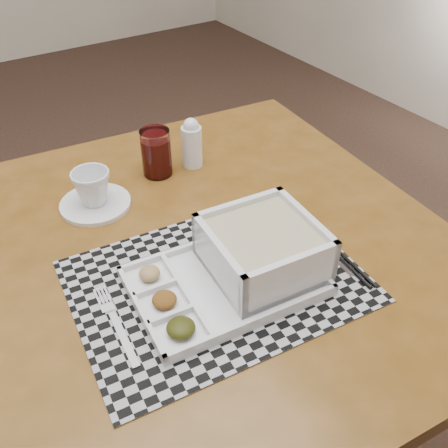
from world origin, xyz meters
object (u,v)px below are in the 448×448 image
Objects in this scene: cup at (92,187)px; juice_glass at (156,154)px; creamer_bottle at (192,143)px; serving_tray at (252,258)px; dining_table at (194,273)px.

juice_glass is at bearing 6.11° from cup.
serving_tray is at bearing -104.95° from creamer_bottle.
cup is at bearing -166.38° from juice_glass.
cup is 0.66× the size of creamer_bottle.
juice_glass reaches higher than dining_table.
serving_tray is at bearing -92.31° from juice_glass.
juice_glass reaches higher than cup.
serving_tray reaches higher than dining_table.
serving_tray is (0.05, -0.13, 0.12)m from dining_table.
dining_table is at bearing -71.42° from cup.
cup is 0.73× the size of juice_glass.
serving_tray is 0.40m from creamer_bottle.
cup is (-0.11, 0.22, 0.12)m from dining_table.
juice_glass is (0.02, 0.40, 0.01)m from serving_tray.
creamer_bottle is at bearing 59.62° from dining_table.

